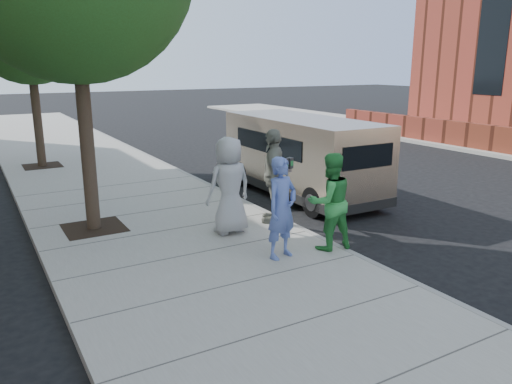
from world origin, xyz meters
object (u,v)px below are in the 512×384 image
Objects in this scene: person_gray_shirt at (229,186)px; person_striped_polo at (273,176)px; tree_far at (28,18)px; van at (299,155)px; parking_meter at (287,177)px; person_green_shirt at (330,202)px; person_officer at (282,208)px.

person_striped_polo is (1.17, 0.22, 0.03)m from person_gray_shirt.
van is at bearing -51.62° from tree_far.
tree_far is 4.47× the size of parking_meter.
van is at bearing 30.29° from parking_meter.
person_striped_polo is at bearing -82.81° from person_green_shirt.
parking_meter is 3.23m from van.
person_green_shirt is at bearing 35.00° from person_striped_polo.
person_striped_polo reaches higher than person_officer.
person_gray_shirt is (-0.18, 1.64, 0.08)m from person_officer.
person_officer is at bearing 2.77° from person_green_shirt.
van is at bearing 37.37° from person_officer.
parking_meter is at bearing 41.33° from person_striped_polo.
person_officer is (2.47, -10.92, -3.84)m from tree_far.
tree_far is at bearing 89.89° from parking_meter.
van is at bearing -110.64° from person_green_shirt.
tree_far is 9.71m from van.
person_officer is 0.89× the size of person_striped_polo.
person_officer is at bearing 92.77° from person_gray_shirt.
person_officer is 0.99m from person_green_shirt.
person_gray_shirt is (-1.22, 0.23, -0.08)m from parking_meter.
tree_far reaches higher than van.
person_officer is at bearing -127.70° from van.
person_striped_polo is (0.99, 1.86, 0.11)m from person_officer.
person_striped_polo is at bearing 75.99° from parking_meter.
person_gray_shirt is 0.97× the size of person_striped_polo.
parking_meter is at bearing -69.78° from tree_far.
tree_far is 11.83m from person_officer.
van is 3.98m from person_gray_shirt.
tree_far is 3.22× the size of person_striped_polo.
person_striped_polo reaches higher than van.
tree_far is 1.14× the size of van.
person_green_shirt is 2.08m from person_gray_shirt.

